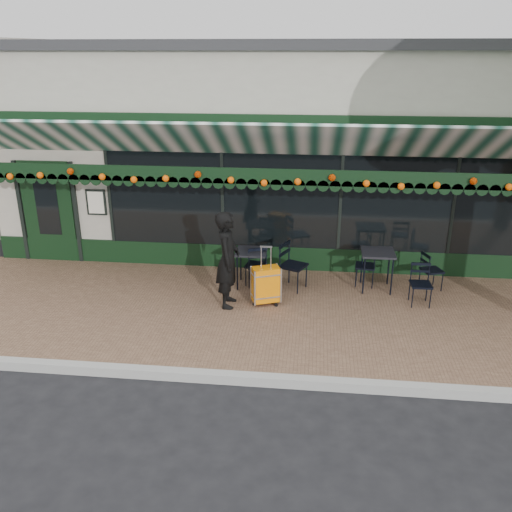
# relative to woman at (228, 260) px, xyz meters

# --- Properties ---
(ground) EXTENTS (80.00, 80.00, 0.00)m
(ground) POSITION_rel_woman_xyz_m (0.61, -2.15, -1.03)
(ground) COLOR black
(ground) RESTS_ON ground
(sidewalk) EXTENTS (18.00, 4.00, 0.15)m
(sidewalk) POSITION_rel_woman_xyz_m (0.61, -0.15, -0.96)
(sidewalk) COLOR brown
(sidewalk) RESTS_ON ground
(curb) EXTENTS (18.00, 0.16, 0.15)m
(curb) POSITION_rel_woman_xyz_m (0.61, -2.23, -0.96)
(curb) COLOR #9E9E99
(curb) RESTS_ON ground
(restaurant_building) EXTENTS (12.00, 9.60, 4.50)m
(restaurant_building) POSITION_rel_woman_xyz_m (0.61, 5.69, 1.24)
(restaurant_building) COLOR gray
(restaurant_building) RESTS_ON ground
(woman) EXTENTS (0.44, 0.65, 1.76)m
(woman) POSITION_rel_woman_xyz_m (0.00, 0.00, 0.00)
(woman) COLOR black
(woman) RESTS_ON sidewalk
(suitcase) EXTENTS (0.55, 0.43, 1.11)m
(suitcase) POSITION_rel_woman_xyz_m (0.67, 0.11, -0.51)
(suitcase) COLOR orange
(suitcase) RESTS_ON sidewalk
(cafe_table_a) EXTENTS (0.63, 0.63, 0.77)m
(cafe_table_a) POSITION_rel_woman_xyz_m (2.73, 1.01, -0.19)
(cafe_table_a) COLOR black
(cafe_table_a) RESTS_ON sidewalk
(cafe_table_b) EXTENTS (0.59, 0.59, 0.73)m
(cafe_table_b) POSITION_rel_woman_xyz_m (0.31, 0.91, -0.23)
(cafe_table_b) COLOR black
(cafe_table_b) RESTS_ON sidewalk
(chair_a_left) EXTENTS (0.43, 0.43, 0.78)m
(chair_a_left) POSITION_rel_woman_xyz_m (2.53, 1.18, -0.49)
(chair_a_left) COLOR black
(chair_a_left) RESTS_ON sidewalk
(chair_a_right) EXTENTS (0.48, 0.48, 0.75)m
(chair_a_right) POSITION_rel_woman_xyz_m (3.79, 1.13, -0.50)
(chair_a_right) COLOR black
(chair_a_right) RESTS_ON sidewalk
(chair_a_front) EXTENTS (0.40, 0.40, 0.77)m
(chair_a_front) POSITION_rel_woman_xyz_m (3.46, 0.40, -0.50)
(chair_a_front) COLOR black
(chair_a_front) RESTS_ON sidewalk
(chair_b_left) EXTENTS (0.44, 0.44, 0.78)m
(chair_b_left) POSITION_rel_woman_xyz_m (0.39, 1.00, -0.49)
(chair_b_left) COLOR black
(chair_b_left) RESTS_ON sidewalk
(chair_b_right) EXTENTS (0.61, 0.61, 0.93)m
(chair_b_right) POSITION_rel_woman_xyz_m (1.14, 0.85, -0.42)
(chair_b_right) COLOR black
(chair_b_right) RESTS_ON sidewalk
(chair_b_front) EXTENTS (0.54, 0.54, 0.84)m
(chair_b_front) POSITION_rel_woman_xyz_m (0.51, 0.66, -0.46)
(chair_b_front) COLOR black
(chair_b_front) RESTS_ON sidewalk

